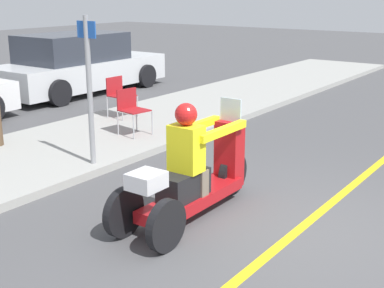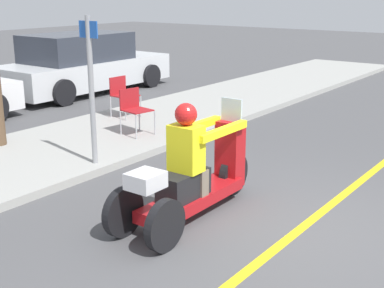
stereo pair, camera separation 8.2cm
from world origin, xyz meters
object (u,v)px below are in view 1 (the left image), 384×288
folding_chair_curbside (131,107)px  street_sign (89,85)px  parked_car_lot_far (78,65)px  folding_chair_set_back (119,93)px  motorcycle_trike (192,177)px

folding_chair_curbside → street_sign: bearing=-157.3°
parked_car_lot_far → street_sign: bearing=-131.2°
parked_car_lot_far → folding_chair_set_back: bearing=-120.1°
motorcycle_trike → parked_car_lot_far: (4.90, 7.23, 0.23)m
folding_chair_set_back → parked_car_lot_far: (1.85, 3.18, 0.11)m
street_sign → motorcycle_trike: bearing=-103.1°
folding_chair_set_back → street_sign: size_ratio=0.37×
motorcycle_trike → parked_car_lot_far: bearing=55.9°
motorcycle_trike → street_sign: size_ratio=1.09×
folding_chair_curbside → street_sign: 1.91m
street_sign → folding_chair_set_back: bearing=35.8°
motorcycle_trike → folding_chair_curbside: 3.63m
motorcycle_trike → parked_car_lot_far: size_ratio=0.49×
parked_car_lot_far → folding_chair_curbside: bearing=-122.3°
motorcycle_trike → folding_chair_curbside: bearing=53.4°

